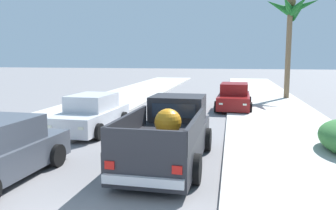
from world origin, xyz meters
TOP-DOWN VIEW (x-y plane):
  - sidewalk_left at (-5.12, 12.00)m, footprint 4.88×60.00m
  - sidewalk_right at (5.12, 12.00)m, footprint 4.88×60.00m
  - curb_left at (-4.08, 12.00)m, footprint 0.16×60.00m
  - curb_right at (4.08, 12.00)m, footprint 0.16×60.00m
  - pickup_truck at (1.11, 5.33)m, footprint 2.30×5.25m
  - car_right_near at (-2.78, 8.64)m, footprint 2.15×4.31m
  - car_left_mid at (3.03, 15.59)m, footprint 2.13×4.31m
  - palm_tree_left_fore at (6.86, 21.03)m, footprint 3.73×3.55m

SIDE VIEW (x-z plane):
  - curb_left at x=-4.08m, z-range 0.00..0.10m
  - curb_right at x=4.08m, z-range 0.00..0.10m
  - sidewalk_left at x=-5.12m, z-range 0.00..0.12m
  - sidewalk_right at x=5.12m, z-range 0.00..0.12m
  - car_right_near at x=-2.78m, z-range -0.06..1.48m
  - car_left_mid at x=3.03m, z-range -0.06..1.48m
  - pickup_truck at x=1.11m, z-range -0.11..1.69m
  - palm_tree_left_fore at x=6.86m, z-range 2.32..9.52m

